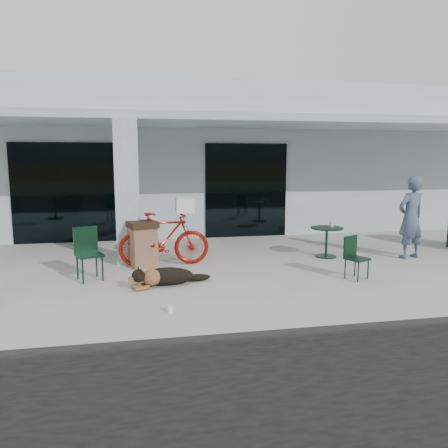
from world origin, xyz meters
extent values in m
plane|color=beige|center=(0.00, 0.00, 0.00)|extent=(80.00, 80.00, 0.00)
cube|color=silver|center=(0.00, 8.50, 2.25)|extent=(22.00, 7.00, 4.50)
cube|color=black|center=(-3.20, 4.98, 1.35)|extent=(2.80, 0.06, 2.70)
cube|color=black|center=(1.80, 4.98, 1.35)|extent=(2.40, 0.06, 2.70)
cube|color=silver|center=(-1.50, 2.30, 1.56)|extent=(0.50, 0.50, 3.12)
cube|color=silver|center=(0.00, 3.60, 3.21)|extent=(22.00, 2.80, 0.18)
imported|color=maroon|center=(-0.75, 1.90, 0.58)|extent=(1.92, 0.55, 1.16)
cube|color=white|center=(-0.30, 1.90, 1.30)|extent=(0.37, 0.50, 0.30)
cylinder|color=white|center=(-0.83, -1.03, 0.05)|extent=(0.10, 0.10, 0.11)
imported|color=#425470|center=(4.85, 1.55, 0.95)|extent=(0.77, 0.60, 1.89)
cylinder|color=white|center=(3.17, 2.09, 0.76)|extent=(0.09, 0.09, 0.12)
camera|label=1|loc=(-1.20, -7.37, 2.31)|focal=35.00mm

